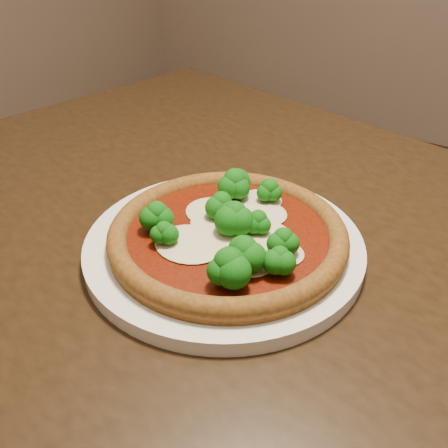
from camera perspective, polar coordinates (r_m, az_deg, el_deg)
The scene contains 3 objects.
dining_table at distance 0.68m, azimuth 6.18°, elevation -8.72°, with size 1.45×1.09×0.75m.
plate at distance 0.60m, azimuth -0.00°, elevation -2.45°, with size 0.33×0.33×0.02m, color silver.
pizza at distance 0.58m, azimuth 0.58°, elevation -0.91°, with size 0.28×0.28×0.06m.
Camera 1 is at (0.22, -0.67, 1.12)m, focal length 40.00 mm.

